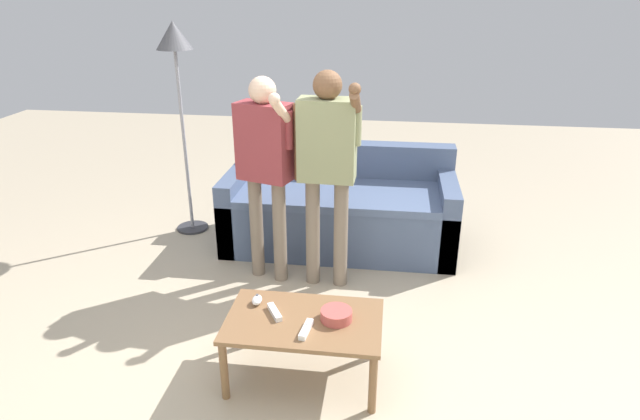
% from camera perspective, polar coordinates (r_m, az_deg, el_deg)
% --- Properties ---
extents(ground_plane, '(12.00, 12.00, 0.00)m').
position_cam_1_polar(ground_plane, '(3.47, -1.13, -14.01)').
color(ground_plane, tan).
extents(couch, '(1.89, 0.87, 0.81)m').
position_cam_1_polar(couch, '(4.58, 2.12, 0.02)').
color(couch, '#475675').
rests_on(couch, ground).
extents(coffee_table, '(0.85, 0.53, 0.38)m').
position_cam_1_polar(coffee_table, '(3.04, -1.71, -12.23)').
color(coffee_table, brown).
rests_on(coffee_table, ground).
extents(snack_bowl, '(0.17, 0.17, 0.06)m').
position_cam_1_polar(snack_bowl, '(2.99, 1.74, -11.02)').
color(snack_bowl, '#B24C47').
rests_on(snack_bowl, coffee_table).
extents(game_remote_nunchuk, '(0.06, 0.09, 0.05)m').
position_cam_1_polar(game_remote_nunchuk, '(3.15, -6.67, -9.41)').
color(game_remote_nunchuk, white).
rests_on(game_remote_nunchuk, coffee_table).
extents(floor_lamp, '(0.29, 0.29, 1.81)m').
position_cam_1_polar(floor_lamp, '(4.68, -14.98, 15.28)').
color(floor_lamp, '#2D2D33').
rests_on(floor_lamp, ground).
extents(player_center, '(0.46, 0.32, 1.57)m').
position_cam_1_polar(player_center, '(3.70, 0.76, 5.66)').
color(player_center, '#756656').
rests_on(player_center, ground).
extents(player_left, '(0.43, 0.41, 1.51)m').
position_cam_1_polar(player_left, '(3.82, -5.83, 5.55)').
color(player_left, '#756656').
rests_on(player_left, ground).
extents(game_remote_wand_near, '(0.11, 0.16, 0.03)m').
position_cam_1_polar(game_remote_wand_near, '(3.05, -4.82, -10.69)').
color(game_remote_wand_near, white).
rests_on(game_remote_wand_near, coffee_table).
extents(game_remote_wand_far, '(0.06, 0.17, 0.03)m').
position_cam_1_polar(game_remote_wand_far, '(2.91, -1.49, -12.48)').
color(game_remote_wand_far, white).
rests_on(game_remote_wand_far, coffee_table).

